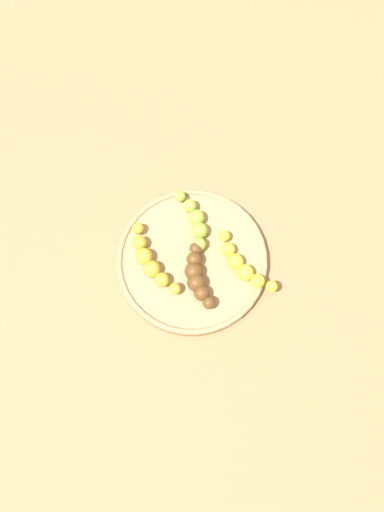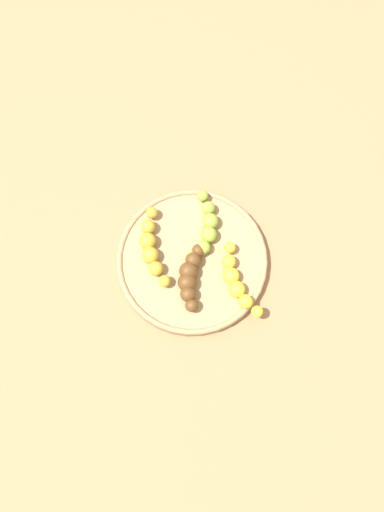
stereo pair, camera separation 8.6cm
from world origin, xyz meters
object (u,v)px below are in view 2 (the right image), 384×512
(fruit_bowl, at_px, (192,260))
(banana_yellow, at_px, (237,281))
(banana_green, at_px, (207,227))
(banana_spotted, at_px, (152,248))
(banana_overripe, at_px, (190,277))

(fruit_bowl, xyz_separation_m, banana_yellow, (-0.06, 0.06, 0.02))
(banana_yellow, bearing_deg, banana_green, -83.70)
(fruit_bowl, height_order, banana_yellow, banana_yellow)
(banana_spotted, bearing_deg, banana_green, -170.03)
(fruit_bowl, bearing_deg, banana_green, -134.14)
(banana_spotted, distance_m, banana_yellow, 0.15)
(banana_spotted, relative_size, banana_yellow, 1.04)
(banana_spotted, xyz_separation_m, banana_overripe, (-0.04, 0.07, 0.00))
(banana_yellow, bearing_deg, banana_spotted, -43.42)
(fruit_bowl, relative_size, banana_spotted, 1.81)
(banana_green, relative_size, banana_yellow, 0.89)
(fruit_bowl, distance_m, banana_yellow, 0.09)
(banana_green, xyz_separation_m, banana_overripe, (0.06, 0.07, 0.00))
(fruit_bowl, relative_size, banana_green, 2.12)
(banana_green, bearing_deg, banana_overripe, -101.01)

